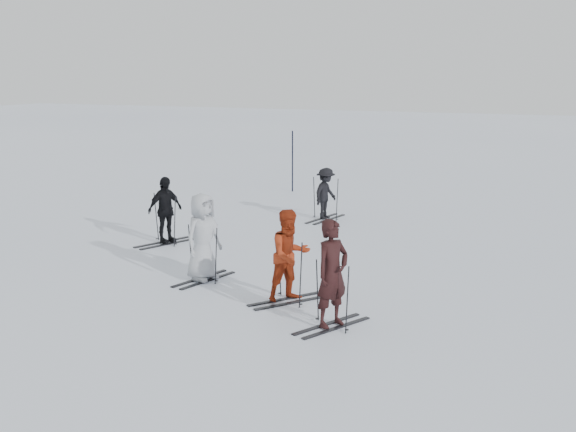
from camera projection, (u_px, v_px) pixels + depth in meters
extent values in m
plane|color=silver|center=(271.00, 266.00, 16.62)|extent=(120.00, 120.00, 0.00)
imported|color=black|center=(332.00, 275.00, 12.56)|extent=(0.71, 0.83, 1.91)
imported|color=maroon|center=(290.00, 257.00, 13.97)|extent=(1.07, 1.11, 1.80)
imported|color=#A5A9AE|center=(203.00, 238.00, 15.37)|extent=(0.81, 1.04, 1.87)
imported|color=black|center=(165.00, 211.00, 18.65)|extent=(0.78, 1.10, 1.73)
imported|color=black|center=(326.00, 194.00, 21.65)|extent=(0.75, 1.09, 1.54)
cylinder|color=black|center=(292.00, 161.00, 26.52)|extent=(0.05, 0.05, 2.24)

